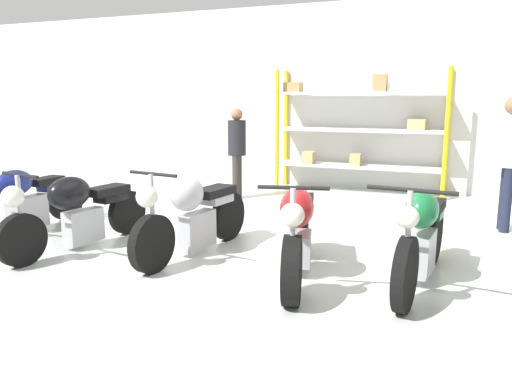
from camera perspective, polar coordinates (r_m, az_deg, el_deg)
ground_plane at (r=5.67m, az=-1.51°, el=-7.68°), size 30.00×30.00×0.00m
back_wall at (r=10.13m, az=9.75°, el=10.65°), size 30.00×0.08×3.60m
shelving_rack at (r=9.70m, az=11.63°, el=7.33°), size 3.19×0.63×2.32m
motorcycle_blue at (r=7.39m, az=-25.06°, el=-0.95°), size 0.65×2.09×0.98m
motorcycle_black at (r=6.30m, az=-19.78°, el=-1.87°), size 0.67×2.11×1.01m
motorcycle_silver at (r=5.74m, az=-7.20°, el=-2.48°), size 0.64×2.04×1.05m
motorcycle_red at (r=5.02m, az=4.74°, el=-4.47°), size 0.77×2.02×1.05m
motorcycle_green at (r=5.07m, az=18.45°, el=-4.77°), size 0.73×2.14×1.06m
person_browsing at (r=7.46m, az=27.02°, el=4.08°), size 0.35×0.35×1.81m
person_near_rack at (r=8.89m, az=-2.20°, el=5.26°), size 0.37×0.37×1.61m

